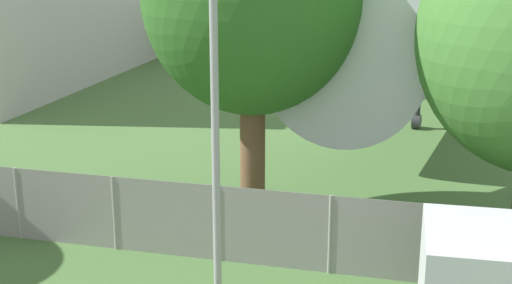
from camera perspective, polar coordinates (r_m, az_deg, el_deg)
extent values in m
cylinder|color=gray|center=(18.30, -18.52, -4.68)|extent=(0.07, 0.07, 1.82)
cylinder|color=gray|center=(17.10, -11.27, -5.60)|extent=(0.07, 0.07, 1.82)
cylinder|color=gray|center=(16.21, -3.06, -6.53)|extent=(0.07, 0.07, 1.82)
cylinder|color=gray|center=(15.69, 5.93, -7.39)|extent=(0.07, 0.07, 1.82)
cylinder|color=gray|center=(15.57, 15.32, -8.09)|extent=(0.07, 0.07, 1.82)
cube|color=gray|center=(16.21, -3.06, -6.53)|extent=(56.00, 0.01, 1.82)
cone|color=silver|center=(19.10, 8.54, 7.24)|extent=(4.86, 4.86, 4.27)
cylinder|color=#939399|center=(43.58, 5.96, 9.87)|extent=(2.48, 4.09, 1.92)
cylinder|color=#2D2D33|center=(28.05, 12.81, 3.16)|extent=(0.24, 0.24, 2.13)
cylinder|color=#2D2D33|center=(28.23, 12.71, 1.61)|extent=(0.38, 0.60, 0.56)
cylinder|color=#2D2D33|center=(41.66, 19.82, 5.63)|extent=(0.38, 0.60, 0.56)
cylinder|color=#2D2D33|center=(42.11, 12.93, 7.36)|extent=(0.24, 0.24, 2.13)
cylinder|color=#2D2D33|center=(42.23, 12.87, 6.31)|extent=(0.38, 0.60, 0.56)
cylinder|color=brown|center=(18.16, -0.27, -1.06)|extent=(0.64, 0.64, 3.57)
cylinder|color=#99999E|center=(13.82, -3.28, 1.03)|extent=(0.16, 0.16, 7.10)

